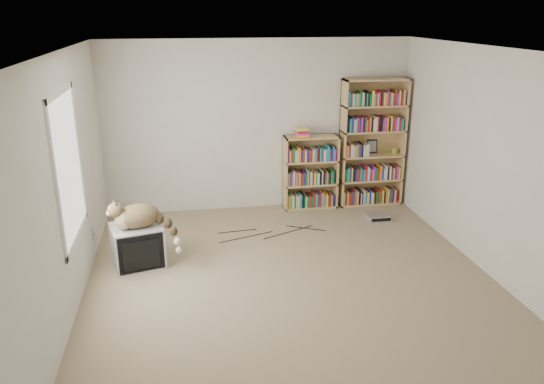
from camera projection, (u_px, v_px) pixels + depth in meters
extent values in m
cube|color=gray|center=(293.00, 284.00, 5.85)|extent=(4.50, 5.00, 0.01)
cube|color=silver|center=(259.00, 126.00, 7.78)|extent=(4.50, 0.02, 2.50)
cube|color=silver|center=(384.00, 300.00, 3.12)|extent=(4.50, 0.02, 2.50)
cube|color=silver|center=(65.00, 188.00, 5.08)|extent=(0.02, 5.00, 2.50)
cube|color=silver|center=(495.00, 166.00, 5.81)|extent=(0.02, 5.00, 2.50)
cube|color=white|center=(296.00, 51.00, 5.04)|extent=(4.50, 5.00, 0.02)
cube|color=white|center=(69.00, 167.00, 5.22)|extent=(0.02, 1.22, 1.52)
cube|color=#AFAFB2|center=(137.00, 245.00, 6.23)|extent=(0.67, 0.63, 0.49)
cube|color=black|center=(141.00, 253.00, 6.02)|extent=(0.51, 0.16, 0.45)
cube|color=black|center=(142.00, 255.00, 6.01)|extent=(0.41, 0.12, 0.34)
cube|color=black|center=(136.00, 242.00, 6.33)|extent=(0.40, 0.36, 0.29)
ellipsoid|color=#3B2C18|center=(138.00, 216.00, 6.08)|extent=(0.58, 0.48, 0.28)
ellipsoid|color=#3B2C18|center=(149.00, 215.00, 6.15)|extent=(0.30, 0.31, 0.21)
ellipsoid|color=tan|center=(123.00, 220.00, 5.99)|extent=(0.25, 0.25, 0.23)
ellipsoid|color=#3B2C18|center=(115.00, 210.00, 5.92)|extent=(0.22, 0.22, 0.17)
sphere|color=beige|center=(109.00, 213.00, 5.90)|extent=(0.09, 0.09, 0.07)
cone|color=black|center=(116.00, 204.00, 5.87)|extent=(0.09, 0.10, 0.09)
cone|color=black|center=(114.00, 202.00, 5.95)|extent=(0.09, 0.10, 0.09)
cube|color=tan|center=(342.00, 144.00, 7.92)|extent=(0.02, 0.30, 1.92)
cube|color=tan|center=(402.00, 142.00, 8.07)|extent=(0.03, 0.30, 1.92)
cube|color=tan|center=(369.00, 141.00, 8.12)|extent=(0.96, 0.03, 1.92)
cube|color=tan|center=(376.00, 79.00, 7.69)|extent=(0.96, 0.30, 0.02)
cube|color=tan|center=(369.00, 202.00, 8.31)|extent=(0.96, 0.30, 0.03)
cube|color=tan|center=(370.00, 179.00, 8.18)|extent=(0.96, 0.30, 0.03)
cube|color=tan|center=(371.00, 155.00, 8.06)|extent=(0.96, 0.30, 0.02)
cube|color=tan|center=(373.00, 131.00, 7.93)|extent=(0.96, 0.30, 0.02)
cube|color=tan|center=(375.00, 106.00, 7.81)|extent=(0.96, 0.30, 0.02)
cube|color=#AD171C|center=(369.00, 196.00, 8.27)|extent=(0.88, 0.24, 0.19)
cube|color=navy|center=(370.00, 172.00, 8.15)|extent=(0.88, 0.24, 0.19)
cube|color=#126527|center=(372.00, 149.00, 8.02)|extent=(0.88, 0.24, 0.19)
cube|color=#BFB09D|center=(373.00, 124.00, 7.90)|extent=(0.88, 0.24, 0.19)
cube|color=black|center=(375.00, 98.00, 7.78)|extent=(0.88, 0.24, 0.19)
cube|color=tan|center=(285.00, 173.00, 7.91)|extent=(0.03, 0.30, 1.11)
cube|color=tan|center=(335.00, 171.00, 8.04)|extent=(0.02, 0.30, 1.11)
cube|color=tan|center=(308.00, 170.00, 8.10)|extent=(0.81, 0.03, 1.11)
cube|color=tan|center=(311.00, 137.00, 7.80)|extent=(0.81, 0.30, 0.02)
cube|color=tan|center=(310.00, 206.00, 8.15)|extent=(0.81, 0.30, 0.03)
cube|color=tan|center=(310.00, 184.00, 8.03)|extent=(0.81, 0.30, 0.03)
cube|color=tan|center=(311.00, 161.00, 7.92)|extent=(0.81, 0.30, 0.02)
cube|color=#AD171C|center=(310.00, 199.00, 8.12)|extent=(0.73, 0.24, 0.19)
cube|color=navy|center=(310.00, 177.00, 8.00)|extent=(0.73, 0.24, 0.19)
cube|color=#126527|center=(311.00, 154.00, 7.88)|extent=(0.73, 0.24, 0.19)
cube|color=#AD171C|center=(302.00, 133.00, 7.72)|extent=(0.19, 0.25, 0.14)
cylinder|color=olive|center=(394.00, 151.00, 8.10)|extent=(0.08, 0.08, 0.09)
cube|color=black|center=(372.00, 146.00, 8.12)|extent=(0.16, 0.05, 0.21)
cube|color=silver|center=(378.00, 217.00, 7.65)|extent=(0.34, 0.24, 0.08)
cube|color=silver|center=(94.00, 231.00, 6.45)|extent=(0.01, 0.08, 0.13)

